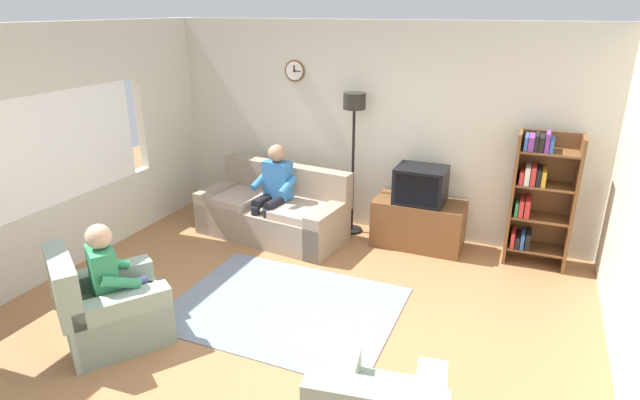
# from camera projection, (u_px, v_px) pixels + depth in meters

# --- Properties ---
(ground_plane) EXTENTS (12.00, 12.00, 0.00)m
(ground_plane) POSITION_uv_depth(u_px,v_px,m) (284.00, 325.00, 4.91)
(ground_plane) COLOR #9E6B42
(back_wall_assembly) EXTENTS (6.20, 0.17, 2.70)m
(back_wall_assembly) POSITION_uv_depth(u_px,v_px,m) (373.00, 129.00, 6.74)
(back_wall_assembly) COLOR beige
(back_wall_assembly) RESTS_ON ground_plane
(left_wall_assembly) EXTENTS (0.12, 5.80, 2.70)m
(left_wall_assembly) POSITION_uv_depth(u_px,v_px,m) (43.00, 157.00, 5.52)
(left_wall_assembly) COLOR beige
(left_wall_assembly) RESTS_ON ground_plane
(couch) EXTENTS (1.99, 1.10, 0.90)m
(couch) POSITION_uv_depth(u_px,v_px,m) (274.00, 213.00, 6.77)
(couch) COLOR gray
(couch) RESTS_ON ground_plane
(tv_stand) EXTENTS (1.10, 0.56, 0.59)m
(tv_stand) POSITION_uv_depth(u_px,v_px,m) (418.00, 223.00, 6.47)
(tv_stand) COLOR brown
(tv_stand) RESTS_ON ground_plane
(tv) EXTENTS (0.60, 0.49, 0.44)m
(tv) POSITION_uv_depth(u_px,v_px,m) (421.00, 185.00, 6.27)
(tv) COLOR black
(tv) RESTS_ON tv_stand
(bookshelf) EXTENTS (0.68, 0.36, 1.57)m
(bookshelf) POSITION_uv_depth(u_px,v_px,m) (538.00, 195.00, 5.86)
(bookshelf) COLOR brown
(bookshelf) RESTS_ON ground_plane
(floor_lamp) EXTENTS (0.28, 0.28, 1.85)m
(floor_lamp) POSITION_uv_depth(u_px,v_px,m) (354.00, 125.00, 6.49)
(floor_lamp) COLOR black
(floor_lamp) RESTS_ON ground_plane
(armchair_near_window) EXTENTS (1.16, 1.18, 0.90)m
(armchair_near_window) POSITION_uv_depth(u_px,v_px,m) (110.00, 310.00, 4.64)
(armchair_near_window) COLOR gray
(armchair_near_window) RESTS_ON ground_plane
(area_rug) EXTENTS (2.20, 1.70, 0.01)m
(area_rug) POSITION_uv_depth(u_px,v_px,m) (285.00, 307.00, 5.20)
(area_rug) COLOR slate
(area_rug) RESTS_ON ground_plane
(person_on_couch) EXTENTS (0.55, 0.57, 1.24)m
(person_on_couch) POSITION_uv_depth(u_px,v_px,m) (273.00, 188.00, 6.51)
(person_on_couch) COLOR #3372B2
(person_on_couch) RESTS_ON ground_plane
(person_in_left_armchair) EXTENTS (0.61, 0.64, 1.12)m
(person_in_left_armchair) POSITION_uv_depth(u_px,v_px,m) (116.00, 276.00, 4.57)
(person_in_left_armchair) COLOR #338C59
(person_in_left_armchair) RESTS_ON ground_plane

